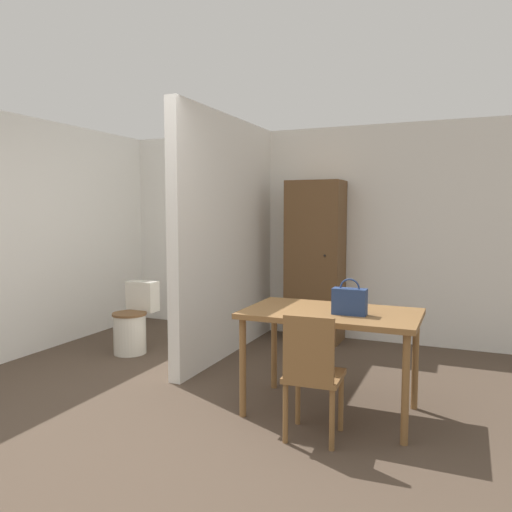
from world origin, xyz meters
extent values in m
plane|color=#4C3D30|center=(0.00, 0.00, 0.00)|extent=(16.00, 16.00, 0.00)
cube|color=white|center=(0.00, 3.43, 1.25)|extent=(5.65, 0.12, 2.50)
cube|color=white|center=(-2.39, 1.68, 1.25)|extent=(0.12, 4.37, 2.50)
cube|color=white|center=(-0.44, 2.28, 1.25)|extent=(0.12, 2.17, 2.50)
cube|color=brown|center=(0.99, 1.13, 0.76)|extent=(1.28, 0.77, 0.04)
cylinder|color=brown|center=(0.41, 0.81, 0.37)|extent=(0.05, 0.05, 0.74)
cylinder|color=brown|center=(1.57, 0.81, 0.37)|extent=(0.05, 0.05, 0.74)
cylinder|color=brown|center=(0.41, 1.45, 0.37)|extent=(0.05, 0.05, 0.74)
cylinder|color=brown|center=(1.57, 1.45, 0.37)|extent=(0.05, 0.05, 0.74)
cube|color=brown|center=(0.99, 0.69, 0.42)|extent=(0.39, 0.39, 0.04)
cube|color=brown|center=(1.00, 0.52, 0.65)|extent=(0.33, 0.05, 0.42)
cylinder|color=brown|center=(0.83, 0.84, 0.20)|extent=(0.04, 0.04, 0.40)
cylinder|color=brown|center=(1.14, 0.85, 0.20)|extent=(0.04, 0.04, 0.40)
cylinder|color=brown|center=(0.85, 0.53, 0.20)|extent=(0.04, 0.04, 0.40)
cylinder|color=brown|center=(1.16, 0.54, 0.20)|extent=(0.04, 0.04, 0.40)
cylinder|color=silver|center=(-1.38, 1.82, 0.21)|extent=(0.34, 0.34, 0.42)
cylinder|color=brown|center=(-1.38, 1.82, 0.43)|extent=(0.36, 0.36, 0.02)
cube|color=silver|center=(-1.38, 2.06, 0.58)|extent=(0.33, 0.18, 0.33)
cube|color=navy|center=(1.14, 1.05, 0.88)|extent=(0.24, 0.10, 0.19)
torus|color=navy|center=(1.14, 1.05, 0.97)|extent=(0.15, 0.01, 0.15)
cube|color=brown|center=(0.28, 3.13, 0.93)|extent=(0.63, 0.43, 1.87)
sphere|color=black|center=(0.45, 2.90, 1.03)|extent=(0.02, 0.02, 0.02)
camera|label=1|loc=(1.91, -2.46, 1.53)|focal=35.00mm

